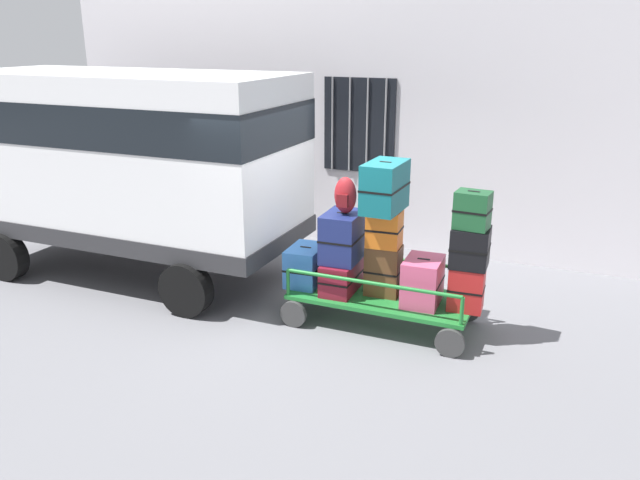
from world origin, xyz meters
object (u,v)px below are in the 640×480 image
at_px(suitcase_center_bottom, 383,270).
at_px(suitcase_midright_bottom, 423,281).
at_px(suitcase_midleft_middle, 343,237).
at_px(suitcase_center_middle, 384,228).
at_px(backpack, 345,196).
at_px(suitcase_center_top, 385,187).
at_px(suitcase_right_bottom, 466,288).
at_px(van, 129,154).
at_px(suitcase_right_middle, 470,247).
at_px(suitcase_midleft_bottom, 343,274).
at_px(luggage_cart, 381,300).
at_px(suitcase_left_bottom, 306,265).
at_px(suitcase_right_top, 472,210).

height_order(suitcase_center_bottom, suitcase_midright_bottom, suitcase_center_bottom).
xyz_separation_m(suitcase_midleft_middle, suitcase_center_middle, (0.51, 0.05, 0.15)).
bearing_deg(backpack, suitcase_center_top, 4.51).
bearing_deg(suitcase_center_top, suitcase_right_bottom, 0.11).
relative_size(van, suitcase_center_middle, 10.98).
bearing_deg(suitcase_center_bottom, van, 176.38).
bearing_deg(suitcase_midright_bottom, backpack, -179.27).
height_order(suitcase_right_bottom, backpack, backpack).
distance_m(van, suitcase_right_middle, 4.96).
distance_m(suitcase_midleft_bottom, suitcase_center_bottom, 0.52).
bearing_deg(backpack, suitcase_center_middle, 8.82).
xyz_separation_m(suitcase_midright_bottom, backpack, (-0.98, -0.01, 0.94)).
height_order(suitcase_midleft_middle, suitcase_midright_bottom, suitcase_midleft_middle).
distance_m(suitcase_midleft_bottom, suitcase_center_middle, 0.82).
relative_size(van, luggage_cart, 2.18).
height_order(van, suitcase_midleft_middle, van).
bearing_deg(suitcase_left_bottom, suitcase_midleft_bottom, -0.30).
bearing_deg(suitcase_right_top, suitcase_center_middle, 178.11).
xyz_separation_m(suitcase_left_bottom, suitcase_right_bottom, (2.02, -0.00, 0.02)).
relative_size(suitcase_left_bottom, suitcase_right_top, 1.47).
bearing_deg(suitcase_center_bottom, suitcase_right_middle, -0.51).
bearing_deg(van, suitcase_left_bottom, -5.78).
height_order(van, suitcase_right_top, van).
height_order(suitcase_left_bottom, suitcase_right_bottom, suitcase_right_bottom).
xyz_separation_m(suitcase_right_middle, suitcase_right_top, (0.00, -0.04, 0.44)).
bearing_deg(suitcase_right_bottom, suitcase_midleft_bottom, 179.94).
bearing_deg(suitcase_center_bottom, suitcase_right_bottom, -2.84).
height_order(suitcase_midleft_middle, backpack, backpack).
bearing_deg(suitcase_right_bottom, suitcase_center_top, -179.89).
bearing_deg(luggage_cart, van, 175.82).
xyz_separation_m(suitcase_center_bottom, suitcase_midright_bottom, (0.51, -0.08, -0.03)).
height_order(van, suitcase_left_bottom, van).
relative_size(suitcase_left_bottom, suitcase_center_middle, 1.40).
xyz_separation_m(suitcase_right_bottom, suitcase_right_top, (0.00, 0.00, 0.93)).
bearing_deg(backpack, suitcase_midleft_bottom, 129.45).
distance_m(suitcase_right_middle, backpack, 1.56).
bearing_deg(suitcase_right_bottom, suitcase_right_middle, 90.00).
bearing_deg(suitcase_center_middle, suitcase_left_bottom, -178.32).
xyz_separation_m(suitcase_center_top, suitcase_right_top, (1.01, 0.00, -0.17)).
bearing_deg(suitcase_right_top, suitcase_right_middle, 90.00).
height_order(luggage_cart, suitcase_right_bottom, suitcase_right_bottom).
relative_size(suitcase_center_top, suitcase_right_middle, 1.53).
bearing_deg(suitcase_right_middle, suitcase_right_bottom, -90.00).
xyz_separation_m(suitcase_center_bottom, suitcase_center_middle, (0.00, -0.02, 0.54)).
bearing_deg(van, suitcase_right_middle, -2.98).
bearing_deg(suitcase_midleft_bottom, suitcase_midleft_middle, -90.00).
relative_size(suitcase_left_bottom, backpack, 1.42).
height_order(luggage_cart, suitcase_center_bottom, suitcase_center_bottom).
bearing_deg(suitcase_right_bottom, luggage_cart, 179.36).
height_order(suitcase_midleft_bottom, suitcase_right_bottom, suitcase_right_bottom).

